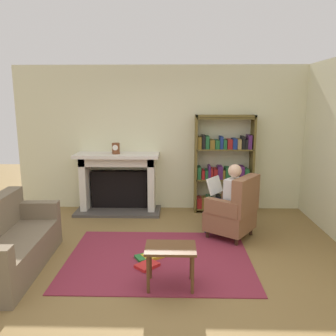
{
  "coord_description": "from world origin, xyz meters",
  "views": [
    {
      "loc": [
        0.23,
        -3.86,
        2.06
      ],
      "look_at": [
        0.1,
        1.2,
        1.05
      ],
      "focal_mm": 36.24,
      "sensor_mm": 36.0,
      "label": 1
    }
  ],
  "objects_px": {
    "mantel_clock": "(116,148)",
    "bookshelf": "(223,166)",
    "armchair_reading": "(234,211)",
    "side_table": "(171,253)",
    "seated_reader": "(228,197)",
    "sofa_floral": "(7,245)",
    "fireplace": "(119,181)"
  },
  "relations": [
    {
      "from": "mantel_clock",
      "to": "bookshelf",
      "type": "distance_m",
      "value": 2.01
    },
    {
      "from": "armchair_reading",
      "to": "side_table",
      "type": "distance_m",
      "value": 1.7
    },
    {
      "from": "bookshelf",
      "to": "armchair_reading",
      "type": "bearing_deg",
      "value": -89.84
    },
    {
      "from": "seated_reader",
      "to": "sofa_floral",
      "type": "distance_m",
      "value": 3.09
    },
    {
      "from": "side_table",
      "to": "sofa_floral",
      "type": "bearing_deg",
      "value": 170.52
    },
    {
      "from": "fireplace",
      "to": "bookshelf",
      "type": "relative_size",
      "value": 0.87
    },
    {
      "from": "seated_reader",
      "to": "side_table",
      "type": "bearing_deg",
      "value": 5.95
    },
    {
      "from": "mantel_clock",
      "to": "bookshelf",
      "type": "height_order",
      "value": "bookshelf"
    },
    {
      "from": "sofa_floral",
      "to": "side_table",
      "type": "relative_size",
      "value": 3.09
    },
    {
      "from": "bookshelf",
      "to": "armchair_reading",
      "type": "height_order",
      "value": "bookshelf"
    },
    {
      "from": "sofa_floral",
      "to": "side_table",
      "type": "distance_m",
      "value": 2.04
    },
    {
      "from": "mantel_clock",
      "to": "seated_reader",
      "type": "relative_size",
      "value": 0.17
    },
    {
      "from": "mantel_clock",
      "to": "side_table",
      "type": "distance_m",
      "value": 2.89
    },
    {
      "from": "seated_reader",
      "to": "mantel_clock",
      "type": "bearing_deg",
      "value": -84.41
    },
    {
      "from": "seated_reader",
      "to": "armchair_reading",
      "type": "bearing_deg",
      "value": 90.0
    },
    {
      "from": "mantel_clock",
      "to": "sofa_floral",
      "type": "distance_m",
      "value": 2.59
    },
    {
      "from": "fireplace",
      "to": "sofa_floral",
      "type": "height_order",
      "value": "fireplace"
    },
    {
      "from": "mantel_clock",
      "to": "armchair_reading",
      "type": "xyz_separation_m",
      "value": [
        1.98,
        -1.15,
        -0.78
      ]
    },
    {
      "from": "bookshelf",
      "to": "side_table",
      "type": "bearing_deg",
      "value": -109.06
    },
    {
      "from": "seated_reader",
      "to": "side_table",
      "type": "xyz_separation_m",
      "value": [
        -0.84,
        -1.49,
        -0.22
      ]
    },
    {
      "from": "seated_reader",
      "to": "sofa_floral",
      "type": "bearing_deg",
      "value": -32.49
    },
    {
      "from": "side_table",
      "to": "fireplace",
      "type": "bearing_deg",
      "value": 110.95
    },
    {
      "from": "armchair_reading",
      "to": "sofa_floral",
      "type": "height_order",
      "value": "armchair_reading"
    },
    {
      "from": "bookshelf",
      "to": "armchair_reading",
      "type": "xyz_separation_m",
      "value": [
        0.0,
        -1.28,
        -0.43
      ]
    },
    {
      "from": "bookshelf",
      "to": "seated_reader",
      "type": "height_order",
      "value": "bookshelf"
    },
    {
      "from": "armchair_reading",
      "to": "seated_reader",
      "type": "height_order",
      "value": "seated_reader"
    },
    {
      "from": "bookshelf",
      "to": "sofa_floral",
      "type": "height_order",
      "value": "bookshelf"
    },
    {
      "from": "fireplace",
      "to": "armchair_reading",
      "type": "xyz_separation_m",
      "value": [
        1.96,
        -1.25,
        -0.16
      ]
    },
    {
      "from": "armchair_reading",
      "to": "fireplace",
      "type": "bearing_deg",
      "value": -87.07
    },
    {
      "from": "mantel_clock",
      "to": "fireplace",
      "type": "bearing_deg",
      "value": 81.67
    },
    {
      "from": "mantel_clock",
      "to": "armchair_reading",
      "type": "relative_size",
      "value": 0.2
    },
    {
      "from": "fireplace",
      "to": "side_table",
      "type": "xyz_separation_m",
      "value": [
        1.02,
        -2.67,
        -0.19
      ]
    }
  ]
}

